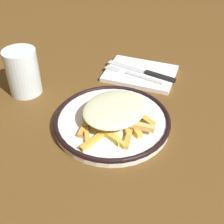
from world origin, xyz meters
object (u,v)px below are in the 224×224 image
at_px(napkin, 140,73).
at_px(water_glass, 23,72).
at_px(fries_heap, 114,113).
at_px(plate, 112,120).
at_px(fork, 133,74).
at_px(knife, 146,73).

xyz_separation_m(napkin, water_glass, (-0.20, 0.24, 0.05)).
distance_m(fries_heap, napkin, 0.24).
distance_m(plate, fork, 0.20).
bearing_deg(fork, plate, -171.92).
bearing_deg(water_glass, napkin, -50.23).
xyz_separation_m(plate, fries_heap, (-0.00, -0.01, 0.03)).
bearing_deg(napkin, fries_heap, -174.35).
relative_size(plate, fries_heap, 1.27).
bearing_deg(water_glass, plate, -95.69).
height_order(fork, knife, knife).
xyz_separation_m(fork, knife, (0.02, -0.03, 0.00)).
distance_m(plate, napkin, 0.23).
height_order(knife, water_glass, water_glass).
distance_m(plate, fries_heap, 0.03).
bearing_deg(napkin, water_glass, 129.77).
relative_size(fries_heap, fork, 1.18).
distance_m(knife, water_glass, 0.33).
xyz_separation_m(knife, water_glass, (-0.20, 0.26, 0.04)).
xyz_separation_m(fries_heap, fork, (0.21, 0.04, -0.02)).
distance_m(plate, water_glass, 0.26).
bearing_deg(plate, napkin, 4.11).
xyz_separation_m(plate, water_glass, (0.03, 0.26, 0.05)).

